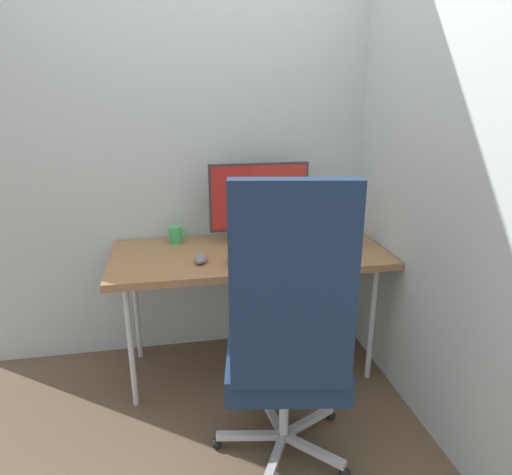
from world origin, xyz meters
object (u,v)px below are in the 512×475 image
object	(u,v)px
monitor	(259,199)
keyboard	(266,261)
office_chair	(288,337)
coffee_mug	(176,235)
mouse	(201,259)
notebook	(330,253)
pen_holder	(352,237)

from	to	relation	value
monitor	keyboard	distance (m)	0.43
office_chair	coffee_mug	bearing A→B (deg)	112.55
keyboard	coffee_mug	world-z (taller)	coffee_mug
office_chair	coffee_mug	world-z (taller)	office_chair
keyboard	mouse	size ratio (longest dim) A/B	3.77
monitor	coffee_mug	xyz separation A→B (m)	(-0.48, 0.06, -0.21)
notebook	mouse	bearing A→B (deg)	-168.96
mouse	pen_holder	xyz separation A→B (m)	(0.87, 0.13, 0.02)
notebook	coffee_mug	distance (m)	0.89
office_chair	monitor	world-z (taller)	office_chair
keyboard	coffee_mug	distance (m)	0.61
office_chair	coffee_mug	distance (m)	1.09
office_chair	mouse	size ratio (longest dim) A/B	12.42
keyboard	pen_holder	size ratio (longest dim) A/B	2.27
keyboard	pen_holder	bearing A→B (deg)	19.90
monitor	notebook	xyz separation A→B (m)	(0.33, -0.29, -0.25)
monitor	coffee_mug	distance (m)	0.52
monitor	mouse	size ratio (longest dim) A/B	5.40
monitor	notebook	size ratio (longest dim) A/B	2.41
office_chair	notebook	size ratio (longest dim) A/B	5.53
monitor	coffee_mug	bearing A→B (deg)	172.54
keyboard	notebook	world-z (taller)	keyboard
office_chair	pen_holder	size ratio (longest dim) A/B	7.50
notebook	monitor	bearing A→B (deg)	150.51
monitor	notebook	world-z (taller)	monitor
office_chair	mouse	xyz separation A→B (m)	(-0.29, 0.65, 0.11)
mouse	pen_holder	size ratio (longest dim) A/B	0.60
office_chair	monitor	xyz separation A→B (m)	(0.06, 0.93, 0.34)
keyboard	notebook	size ratio (longest dim) A/B	1.68
notebook	coffee_mug	world-z (taller)	coffee_mug
mouse	monitor	bearing A→B (deg)	56.65
keyboard	pen_holder	world-z (taller)	pen_holder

